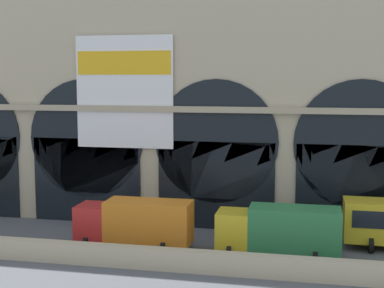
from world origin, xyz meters
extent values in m
plane|color=#54565B|center=(0.00, 0.00, 0.00)|extent=(200.00, 200.00, 0.00)
cube|color=#BCAD8C|center=(0.00, -4.26, 0.63)|extent=(90.00, 0.70, 1.26)
cube|color=#BCAD8C|center=(0.00, 7.16, 8.59)|extent=(51.68, 4.32, 17.17)
cube|color=black|center=(-4.97, 4.95, 3.20)|extent=(8.50, 0.20, 6.41)
cylinder|color=black|center=(-4.97, 4.95, 6.41)|extent=(8.94, 0.20, 8.94)
cube|color=black|center=(4.97, 4.95, 3.20)|extent=(8.50, 0.20, 6.41)
cylinder|color=black|center=(4.97, 4.95, 6.41)|extent=(8.94, 0.20, 8.94)
cube|color=black|center=(14.91, 4.95, 3.20)|extent=(8.50, 0.20, 6.41)
cylinder|color=black|center=(14.91, 4.95, 6.41)|extent=(8.94, 0.20, 8.94)
cube|color=white|center=(-1.83, 4.83, 9.92)|extent=(7.39, 0.12, 8.23)
cube|color=yellow|center=(-1.83, 4.75, 12.04)|extent=(7.10, 0.04, 1.71)
cube|color=tan|center=(0.00, 4.85, 8.71)|extent=(51.68, 0.50, 0.44)
cube|color=red|center=(-2.18, -0.60, 1.57)|extent=(2.00, 2.30, 2.30)
cube|color=orange|center=(1.57, -0.60, 1.77)|extent=(5.50, 2.30, 2.70)
cylinder|color=black|center=(-2.28, -1.64, 0.42)|extent=(0.28, 0.84, 0.84)
cylinder|color=black|center=(-2.28, 0.43, 0.42)|extent=(0.28, 0.84, 0.84)
cylinder|color=black|center=(2.82, -1.64, 0.42)|extent=(0.28, 0.84, 0.84)
cylinder|color=black|center=(2.82, 0.43, 0.42)|extent=(0.28, 0.84, 0.84)
cube|color=gold|center=(7.03, -0.49, 1.57)|extent=(2.00, 2.30, 2.30)
cube|color=#2D7A42|center=(10.78, -0.49, 1.77)|extent=(5.50, 2.30, 2.70)
cylinder|color=black|center=(6.93, -1.52, 0.42)|extent=(0.28, 0.84, 0.84)
cylinder|color=black|center=(6.93, 0.55, 0.42)|extent=(0.28, 0.84, 0.84)
cylinder|color=black|center=(12.03, -1.52, 0.42)|extent=(0.28, 0.84, 0.84)
cylinder|color=black|center=(12.03, 0.55, 0.42)|extent=(0.28, 0.84, 0.84)
cylinder|color=black|center=(15.47, 1.49, 0.50)|extent=(0.28, 1.00, 1.00)
cylinder|color=black|center=(15.47, 3.74, 0.50)|extent=(0.28, 1.00, 1.00)
camera|label=1|loc=(11.53, -33.84, 10.91)|focal=51.72mm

